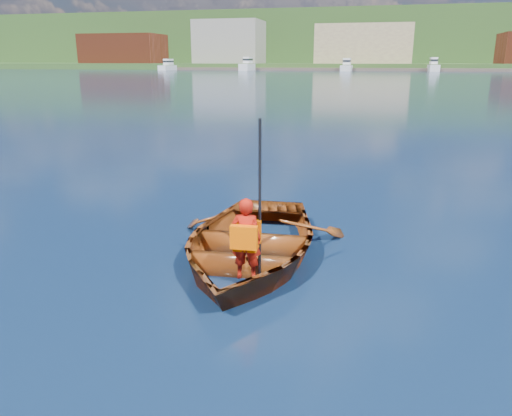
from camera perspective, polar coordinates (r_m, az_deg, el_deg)
ground at (r=8.13m, az=6.10°, el=-3.79°), size 600.00×600.00×0.00m
rowboat at (r=7.31m, az=-0.82°, el=-3.93°), size 2.96×4.03×0.81m
child_paddler at (r=6.32m, az=-1.13°, el=-3.42°), size 0.40×0.35×2.04m
shoreline at (r=244.30m, az=14.02°, el=17.76°), size 400.00×140.00×22.00m
dock at (r=155.83m, az=10.78°, el=15.30°), size 159.92×14.46×0.80m
waterfront_buildings at (r=172.86m, az=11.23°, el=17.80°), size 202.00×16.00×14.00m
marina_yachts at (r=151.01m, az=16.59°, el=15.25°), size 137.13×12.60×4.22m
hillside_trees at (r=246.78m, az=8.54°, el=19.75°), size 323.09×79.21×22.63m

